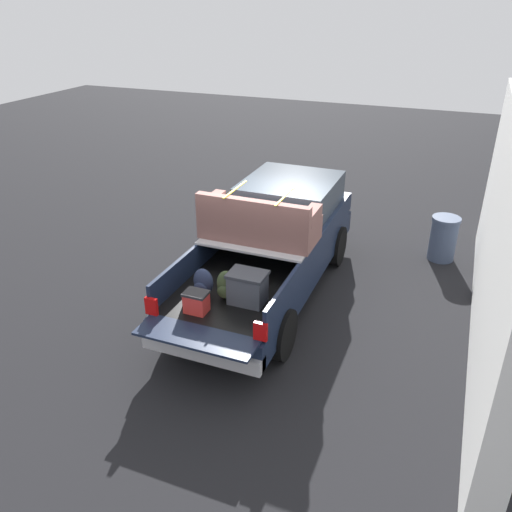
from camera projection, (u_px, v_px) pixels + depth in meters
The scene contains 4 objects.
ground_plane at pixel (267, 294), 10.21m from camera, with size 40.00×40.00×0.00m, color black.
pickup_truck at pixel (275, 240), 10.08m from camera, with size 6.05×2.06×2.23m.
building_facade at pixel (503, 237), 8.18m from camera, with size 8.40×0.36×3.66m, color white.
trash_can at pixel (443, 238), 11.34m from camera, with size 0.60×0.60×0.98m.
Camera 1 is at (-8.25, -3.08, 5.23)m, focal length 36.85 mm.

